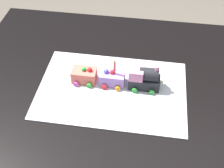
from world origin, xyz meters
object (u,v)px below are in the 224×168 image
(cake_locomotive, at_px, (144,79))
(birthday_candle, at_px, (114,66))
(cake_car_tanker_coral, at_px, (84,76))
(cake_car_hopper_lavender, at_px, (112,79))
(dining_table, at_px, (124,101))

(cake_locomotive, distance_m, birthday_candle, 0.13)
(cake_locomotive, xyz_separation_m, cake_car_tanker_coral, (0.25, 0.00, -0.02))
(cake_locomotive, relative_size, cake_car_hopper_lavender, 1.40)
(dining_table, bearing_deg, cake_locomotive, 177.03)
(cake_locomotive, distance_m, cake_car_hopper_lavender, 0.13)
(cake_locomotive, bearing_deg, cake_car_tanker_coral, 0.00)
(cake_car_hopper_lavender, bearing_deg, cake_locomotive, -180.00)
(birthday_candle, bearing_deg, cake_car_hopper_lavender, 0.00)
(cake_locomotive, xyz_separation_m, birthday_candle, (0.12, 0.00, 0.05))
(cake_locomotive, height_order, cake_car_tanker_coral, cake_locomotive)
(dining_table, bearing_deg, cake_car_tanker_coral, 1.37)
(dining_table, relative_size, birthday_candle, 23.74)
(cake_locomotive, relative_size, birthday_candle, 2.37)
(dining_table, distance_m, cake_locomotive, 0.18)
(dining_table, xyz_separation_m, birthday_candle, (0.04, 0.00, 0.21))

